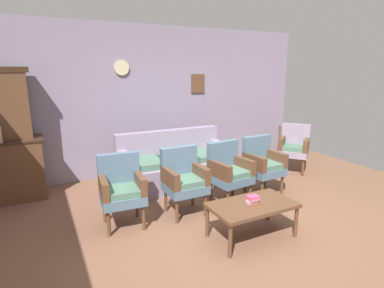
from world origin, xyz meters
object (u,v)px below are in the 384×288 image
(armchair_near_cabinet, at_px, (184,178))
(floor_vase_by_wall, at_px, (284,141))
(side_cabinet, at_px, (3,171))
(armchair_near_couch_end, at_px, (122,187))
(book_stack_on_table, at_px, (253,199))
(armchair_row_middle, at_px, (262,163))
(wingback_chair_by_fireplace, at_px, (294,146))
(armchair_by_doorway, at_px, (229,170))
(floral_couch, at_px, (175,166))
(coffee_table, at_px, (252,207))

(armchair_near_cabinet, distance_m, floor_vase_by_wall, 3.50)
(armchair_near_cabinet, bearing_deg, side_cabinet, 144.55)
(side_cabinet, bearing_deg, armchair_near_couch_end, -47.98)
(side_cabinet, relative_size, book_stack_on_table, 8.02)
(armchair_row_middle, bearing_deg, armchair_near_couch_end, -179.22)
(armchair_near_couch_end, height_order, wingback_chair_by_fireplace, same)
(side_cabinet, distance_m, wingback_chair_by_fireplace, 4.94)
(armchair_by_doorway, bearing_deg, armchair_near_couch_end, 178.57)
(floral_couch, distance_m, book_stack_on_table, 1.97)
(armchair_near_couch_end, bearing_deg, wingback_chair_by_fireplace, 9.92)
(floral_couch, relative_size, coffee_table, 1.88)
(side_cabinet, relative_size, coffee_table, 1.16)
(armchair_near_cabinet, height_order, armchair_by_doorway, same)
(armchair_near_cabinet, relative_size, coffee_table, 0.90)
(armchair_by_doorway, distance_m, wingback_chair_by_fireplace, 2.03)
(side_cabinet, distance_m, armchair_near_cabinet, 2.71)
(side_cabinet, height_order, book_stack_on_table, side_cabinet)
(armchair_near_couch_end, relative_size, armchair_near_cabinet, 1.00)
(armchair_row_middle, height_order, floor_vase_by_wall, armchair_row_middle)
(book_stack_on_table, bearing_deg, armchair_near_couch_end, 142.96)
(floor_vase_by_wall, bearing_deg, armchair_by_doorway, -149.05)
(armchair_near_cabinet, distance_m, book_stack_on_table, 1.02)
(floor_vase_by_wall, bearing_deg, floral_couch, -171.35)
(floral_couch, height_order, armchair_near_couch_end, same)
(armchair_near_couch_end, distance_m, armchair_near_cabinet, 0.83)
(armchair_row_middle, bearing_deg, armchair_near_cabinet, -176.88)
(armchair_near_cabinet, bearing_deg, armchair_near_couch_end, 176.80)
(floor_vase_by_wall, bearing_deg, armchair_row_middle, -141.72)
(floral_couch, bearing_deg, armchair_by_doorway, -68.74)
(side_cabinet, xyz_separation_m, armchair_row_middle, (3.61, -1.49, 0.03))
(coffee_table, bearing_deg, armchair_near_couch_end, 142.12)
(side_cabinet, xyz_separation_m, coffee_table, (2.64, -2.51, -0.09))
(floral_couch, bearing_deg, armchair_near_cabinet, -107.77)
(armchair_near_cabinet, distance_m, armchair_by_doorway, 0.73)
(floral_couch, relative_size, wingback_chair_by_fireplace, 2.09)
(book_stack_on_table, bearing_deg, armchair_row_middle, 46.04)
(floral_couch, relative_size, book_stack_on_table, 13.07)
(armchair_near_couch_end, height_order, armchair_near_cabinet, same)
(side_cabinet, relative_size, floor_vase_by_wall, 1.60)
(armchair_near_cabinet, bearing_deg, floor_vase_by_wall, 24.86)
(floral_couch, distance_m, armchair_near_couch_end, 1.54)
(floral_couch, xyz_separation_m, book_stack_on_table, (0.11, -1.96, 0.14))
(side_cabinet, bearing_deg, coffee_table, -43.55)
(book_stack_on_table, distance_m, floor_vase_by_wall, 3.63)
(side_cabinet, relative_size, armchair_row_middle, 1.28)
(armchair_by_doorway, bearing_deg, floral_couch, 111.26)
(floral_couch, relative_size, floor_vase_by_wall, 2.61)
(coffee_table, height_order, floor_vase_by_wall, floor_vase_by_wall)
(wingback_chair_by_fireplace, xyz_separation_m, floor_vase_by_wall, (0.52, 0.81, -0.14))
(armchair_near_cabinet, bearing_deg, armchair_by_doorway, 0.58)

